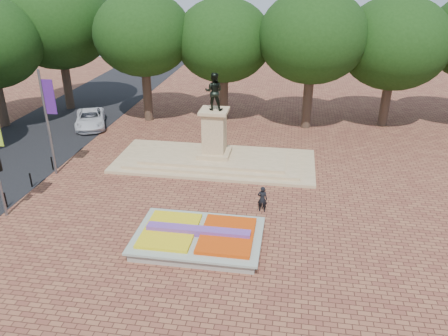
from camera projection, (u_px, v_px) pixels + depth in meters
name	position (u px, v px, depth m)	size (l,w,h in m)	color
ground	(188.00, 221.00, 23.84)	(90.00, 90.00, 0.00)	brown
flower_bed	(199.00, 237.00, 21.74)	(6.30, 4.30, 0.91)	gray
monument	(215.00, 151.00, 30.65)	(14.00, 6.00, 6.40)	tan
tree_row_back	(262.00, 45.00, 36.85)	(44.80, 8.80, 10.43)	#3D2921
van	(90.00, 119.00, 37.71)	(2.38, 5.16, 1.43)	silver
pedestrian	(262.00, 199.00, 24.53)	(0.56, 0.37, 1.54)	black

